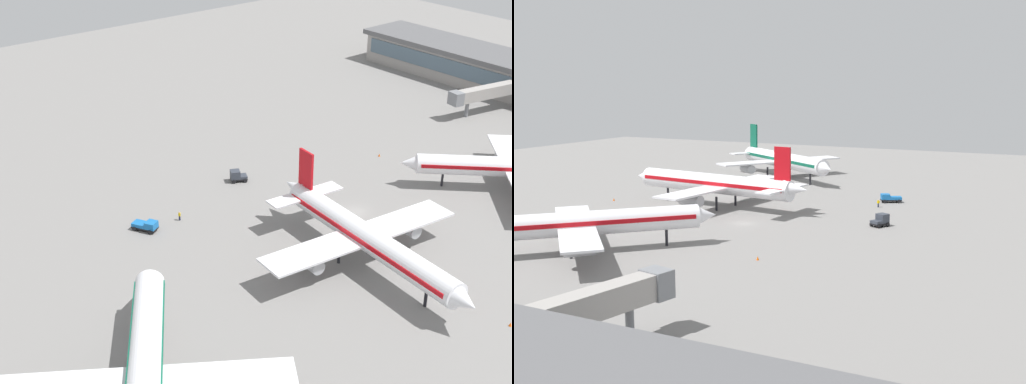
# 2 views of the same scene
# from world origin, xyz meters

# --- Properties ---
(ground) EXTENTS (288.00, 288.00, 0.00)m
(ground) POSITION_xyz_m (0.00, 0.00, 0.00)
(ground) COLOR gray
(terminal_building) EXTENTS (89.74, 16.35, 8.88)m
(terminal_building) POSITION_xyz_m (20.49, -77.94, 4.53)
(terminal_building) COLOR #9E9993
(terminal_building) RESTS_ON ground
(airplane_at_gate) EXTENTS (44.74, 36.08, 13.61)m
(airplane_at_gate) POSITION_xyz_m (-13.12, 11.76, 4.95)
(airplane_at_gate) COLOR white
(airplane_at_gate) RESTS_ON ground
(airplane_taxiing) EXTENTS (39.58, 33.36, 13.77)m
(airplane_taxiing) POSITION_xyz_m (-18.65, 55.69, 5.01)
(airplane_taxiing) COLOR white
(airplane_taxiing) RESTS_ON ground
(airplane_distant) EXTENTS (32.39, 32.79, 12.63)m
(airplane_distant) POSITION_xyz_m (-11.94, -29.40, 4.59)
(airplane_distant) COLOR white
(airplane_distant) RESTS_ON ground
(baggage_tug) EXTENTS (3.33, 3.71, 2.30)m
(baggage_tug) POSITION_xyz_m (23.56, 9.03, 1.16)
(baggage_tug) COLOR black
(baggage_tug) RESTS_ON ground
(pushback_tractor) EXTENTS (4.78, 3.77, 1.90)m
(pushback_tractor) POSITION_xyz_m (18.17, 33.12, 0.97)
(pushback_tractor) COLOR black
(pushback_tractor) RESTS_ON ground
(ground_crew_worker) EXTENTS (0.58, 0.38, 1.67)m
(ground_crew_worker) POSITION_xyz_m (17.58, 26.63, 0.85)
(ground_crew_worker) COLOR #1E2338
(ground_crew_worker) RESTS_ON ground
(jet_bridge) EXTENTS (6.87, 21.06, 6.74)m
(jet_bridge) POSITION_xyz_m (15.85, -59.58, 5.14)
(jet_bridge) COLOR #9E9993
(jet_bridge) RESTS_ON ground
(safety_cone_mid_apron) EXTENTS (0.44, 0.44, 0.60)m
(safety_cone_mid_apron) POSITION_xyz_m (14.10, -21.50, 0.30)
(safety_cone_mid_apron) COLOR #EA590C
(safety_cone_mid_apron) RESTS_ON ground
(safety_cone_far_side) EXTENTS (0.44, 0.44, 0.60)m
(safety_cone_far_side) POSITION_xyz_m (-37.33, 7.74, 0.30)
(safety_cone_far_side) COLOR #EA590C
(safety_cone_far_side) RESTS_ON ground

